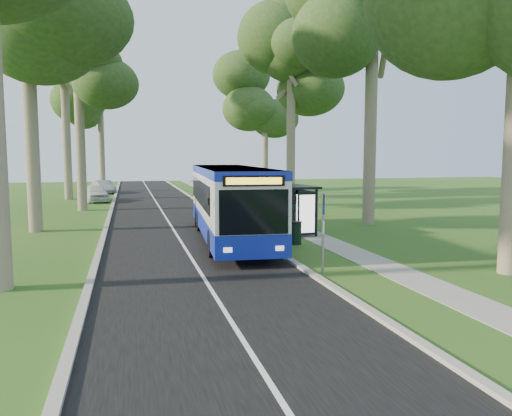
% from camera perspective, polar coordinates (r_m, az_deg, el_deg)
% --- Properties ---
extents(ground, '(120.00, 120.00, 0.00)m').
position_cam_1_polar(ground, '(21.02, 1.82, -4.80)').
color(ground, '#2C5B1C').
rests_on(ground, ground).
extents(road, '(7.00, 100.00, 0.02)m').
position_cam_1_polar(road, '(30.16, -9.96, -1.58)').
color(road, black).
rests_on(road, ground).
extents(kerb_east, '(0.25, 100.00, 0.12)m').
position_cam_1_polar(kerb_east, '(30.62, -3.42, -1.29)').
color(kerb_east, '#9E9B93').
rests_on(kerb_east, ground).
extents(kerb_west, '(0.25, 100.00, 0.12)m').
position_cam_1_polar(kerb_west, '(30.09, -16.62, -1.66)').
color(kerb_west, '#9E9B93').
rests_on(kerb_west, ground).
extents(centre_line, '(0.12, 100.00, 0.00)m').
position_cam_1_polar(centre_line, '(30.16, -9.96, -1.55)').
color(centre_line, white).
rests_on(centre_line, road).
extents(footpath, '(1.50, 100.00, 0.02)m').
position_cam_1_polar(footpath, '(31.34, 1.97, -1.21)').
color(footpath, gray).
rests_on(footpath, ground).
extents(bus, '(3.59, 13.01, 3.41)m').
position_cam_1_polar(bus, '(23.28, -3.00, 0.63)').
color(bus, silver).
rests_on(bus, ground).
extents(bus_stop_sign, '(0.14, 0.38, 2.72)m').
position_cam_1_polar(bus_stop_sign, '(16.71, 7.67, -1.80)').
color(bus_stop_sign, gray).
rests_on(bus_stop_sign, ground).
extents(bus_shelter, '(1.76, 2.96, 2.45)m').
position_cam_1_polar(bus_shelter, '(24.86, 5.15, 0.86)').
color(bus_shelter, black).
rests_on(bus_shelter, ground).
extents(litter_bin, '(0.58, 0.58, 1.02)m').
position_cam_1_polar(litter_bin, '(22.32, 4.51, -2.84)').
color(litter_bin, black).
rests_on(litter_bin, ground).
extents(car_white, '(2.51, 4.68, 1.51)m').
position_cam_1_polar(car_white, '(44.90, -17.79, 1.65)').
color(car_white, silver).
rests_on(car_white, ground).
extents(car_silver, '(2.75, 4.45, 1.38)m').
position_cam_1_polar(car_silver, '(54.81, -17.02, 2.34)').
color(car_silver, '#96989D').
rests_on(car_silver, ground).
extents(tree_west_c, '(5.20, 5.20, 14.90)m').
position_cam_1_polar(tree_west_c, '(38.62, -19.77, 16.25)').
color(tree_west_c, '#7A6B56').
rests_on(tree_west_c, ground).
extents(tree_west_d, '(5.20, 5.20, 17.87)m').
position_cam_1_polar(tree_west_d, '(48.99, -21.18, 16.51)').
color(tree_west_d, '#7A6B56').
rests_on(tree_west_d, ground).
extents(tree_west_e, '(5.20, 5.20, 13.61)m').
position_cam_1_polar(tree_west_e, '(58.21, -17.40, 11.80)').
color(tree_west_e, '#7A6B56').
rests_on(tree_west_e, ground).
extents(tree_east_b, '(5.20, 5.20, 15.82)m').
position_cam_1_polar(tree_east_b, '(30.06, 13.24, 20.83)').
color(tree_east_b, '#7A6B56').
rests_on(tree_east_b, ground).
extents(tree_east_c, '(5.20, 5.20, 15.71)m').
position_cam_1_polar(tree_east_c, '(40.60, 4.08, 16.91)').
color(tree_east_c, '#7A6B56').
rests_on(tree_east_c, ground).
extents(tree_east_d, '(5.20, 5.20, 13.02)m').
position_cam_1_polar(tree_east_d, '(52.01, 1.05, 12.31)').
color(tree_east_d, '#7A6B56').
rests_on(tree_east_d, ground).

